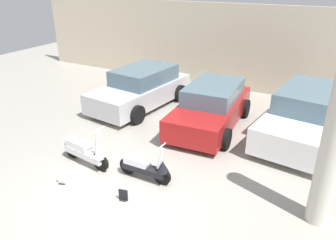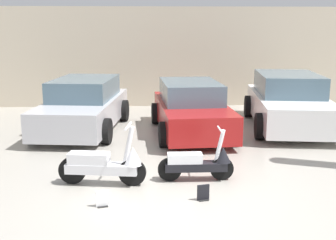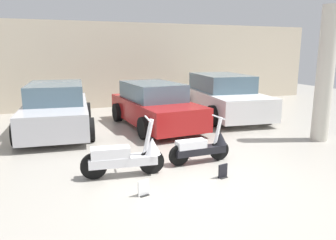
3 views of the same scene
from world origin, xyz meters
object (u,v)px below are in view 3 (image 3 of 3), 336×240
at_px(placard_near_right_scooter, 223,172).
at_px(support_column_side, 325,75).
at_px(placard_near_left_scooter, 144,189).
at_px(scooter_front_left, 127,156).
at_px(car_rear_left, 56,109).
at_px(car_rear_right, 223,97).
at_px(car_rear_center, 155,106).
at_px(scooter_front_right, 202,147).

xyz_separation_m(placard_near_right_scooter, support_column_side, (3.70, 1.29, 1.58)).
relative_size(placard_near_left_scooter, support_column_side, 0.08).
distance_m(scooter_front_left, car_rear_left, 4.21).
bearing_deg(car_rear_right, placard_near_right_scooter, -23.75).
height_order(car_rear_center, support_column_side, support_column_side).
relative_size(car_rear_left, support_column_side, 1.24).
bearing_deg(scooter_front_left, placard_near_left_scooter, -80.40).
height_order(scooter_front_right, placard_near_left_scooter, scooter_front_right).
relative_size(scooter_front_left, placard_near_left_scooter, 5.99).
height_order(car_rear_right, placard_near_right_scooter, car_rear_right).
relative_size(placard_near_left_scooter, placard_near_right_scooter, 1.00).
bearing_deg(placard_near_right_scooter, placard_near_left_scooter, -173.92).
xyz_separation_m(car_rear_right, support_column_side, (0.71, -3.66, 1.00)).
height_order(scooter_front_right, car_rear_left, car_rear_left).
distance_m(scooter_front_right, support_column_side, 3.93).
height_order(car_rear_left, support_column_side, support_column_side).
height_order(scooter_front_right, car_rear_center, car_rear_center).
bearing_deg(car_rear_center, car_rear_left, -101.95).
bearing_deg(car_rear_left, scooter_front_right, 40.36).
xyz_separation_m(scooter_front_right, car_rear_left, (-2.64, 3.95, 0.32)).
xyz_separation_m(scooter_front_right, support_column_side, (3.66, 0.40, 1.36)).
xyz_separation_m(car_rear_left, car_rear_right, (5.58, 0.11, 0.04)).
xyz_separation_m(scooter_front_right, placard_near_right_scooter, (-0.04, -0.90, -0.23)).
bearing_deg(support_column_side, car_rear_left, 150.58).
relative_size(scooter_front_left, support_column_side, 0.46).
relative_size(scooter_front_left, placard_near_right_scooter, 5.99).
bearing_deg(car_rear_right, car_rear_left, -81.52).
bearing_deg(scooter_front_left, support_column_side, 13.65).
relative_size(car_rear_left, placard_near_left_scooter, 16.23).
height_order(scooter_front_left, car_rear_right, car_rear_right).
bearing_deg(car_rear_right, scooter_front_left, -40.33).
relative_size(car_rear_left, car_rear_center, 1.05).
height_order(car_rear_right, support_column_side, support_column_side).
xyz_separation_m(car_rear_left, car_rear_center, (2.84, -0.43, -0.02)).
bearing_deg(car_rear_left, car_rear_center, 88.11).
bearing_deg(scooter_front_left, scooter_front_right, 12.73).
relative_size(car_rear_center, placard_near_right_scooter, 15.39).
bearing_deg(scooter_front_left, placard_near_right_scooter, -17.06).
xyz_separation_m(scooter_front_right, car_rear_center, (0.21, 3.52, 0.30)).
bearing_deg(car_rear_center, car_rear_right, 97.61).
distance_m(car_rear_center, support_column_side, 4.78).
relative_size(scooter_front_right, support_column_side, 0.40).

